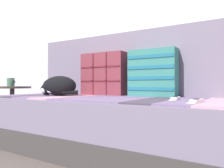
% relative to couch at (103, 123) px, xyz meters
% --- Properties ---
extents(ground_plane, '(14.00, 14.00, 0.00)m').
position_rel_couch_xyz_m(ground_plane, '(-0.00, -0.09, -0.20)').
color(ground_plane, '#564C47').
extents(wall_behind, '(6.00, 0.06, 2.50)m').
position_rel_couch_xyz_m(wall_behind, '(-0.00, 0.49, 1.05)').
color(wall_behind, silver).
rests_on(wall_behind, ground_plane).
extents(couch, '(2.00, 0.92, 0.41)m').
position_rel_couch_xyz_m(couch, '(0.00, 0.00, 0.00)').
color(couch, '#3D3838').
rests_on(couch, ground_plane).
extents(sofa_backrest, '(1.96, 0.14, 0.58)m').
position_rel_couch_xyz_m(sofa_backrest, '(-0.00, 0.39, 0.50)').
color(sofa_backrest, slate).
rests_on(sofa_backrest, couch).
extents(throw_pillow_quilted, '(0.44, 0.14, 0.39)m').
position_rel_couch_xyz_m(throw_pillow_quilted, '(-0.16, 0.24, 0.40)').
color(throw_pillow_quilted, brown).
rests_on(throw_pillow_quilted, couch).
extents(throw_pillow_striped, '(0.39, 0.14, 0.38)m').
position_rel_couch_xyz_m(throw_pillow_striped, '(0.32, 0.24, 0.40)').
color(throw_pillow_striped, '#337A70').
rests_on(throw_pillow_striped, couch).
extents(sleeping_cat, '(0.35, 0.26, 0.17)m').
position_rel_couch_xyz_m(sleeping_cat, '(-0.42, -0.08, 0.29)').
color(sleeping_cat, black).
rests_on(sleeping_cat, couch).
extents(game_remote_near, '(0.07, 0.20, 0.02)m').
position_rel_couch_xyz_m(game_remote_near, '(0.74, -0.22, 0.22)').
color(game_remote_near, white).
rests_on(game_remote_near, couch).
extents(game_remote_far, '(0.06, 0.19, 0.02)m').
position_rel_couch_xyz_m(game_remote_far, '(0.59, -0.06, 0.22)').
color(game_remote_far, white).
rests_on(game_remote_far, couch).
extents(end_table, '(0.41, 0.41, 0.48)m').
position_rel_couch_xyz_m(end_table, '(-1.29, 0.07, 0.13)').
color(end_table, '#423833').
rests_on(end_table, ground_plane).
extents(coffee_mug, '(0.09, 0.08, 0.09)m').
position_rel_couch_xyz_m(coffee_mug, '(-1.28, 0.05, 0.33)').
color(coffee_mug, '#477056').
rests_on(coffee_mug, end_table).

